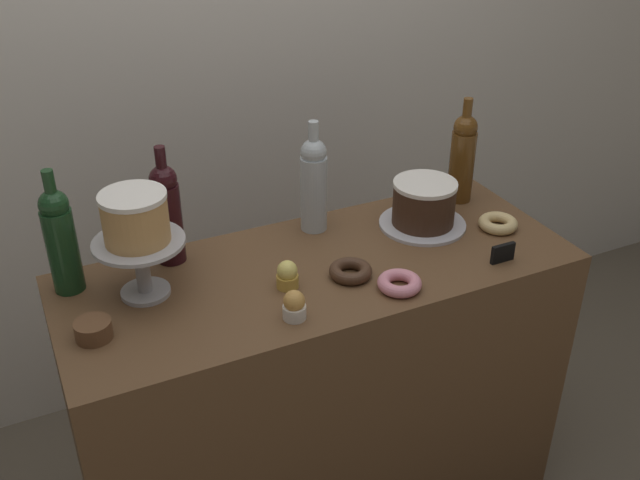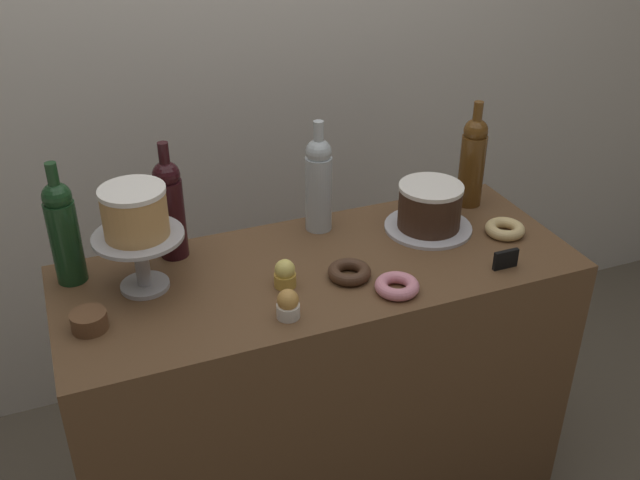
% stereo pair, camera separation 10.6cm
% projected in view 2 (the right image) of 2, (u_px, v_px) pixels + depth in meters
% --- Properties ---
extents(back_wall, '(6.00, 0.05, 2.60)m').
position_uv_depth(back_wall, '(226.00, 44.00, 2.41)').
color(back_wall, silver).
rests_on(back_wall, ground_plane).
extents(display_counter, '(1.37, 0.54, 0.92)m').
position_uv_depth(display_counter, '(320.00, 398.00, 2.15)').
color(display_counter, brown).
rests_on(display_counter, ground_plane).
extents(cake_stand_pedestal, '(0.22, 0.22, 0.15)m').
position_uv_depth(cake_stand_pedestal, '(140.00, 252.00, 1.78)').
color(cake_stand_pedestal, '#B2B2B7').
rests_on(cake_stand_pedestal, display_counter).
extents(white_layer_cake, '(0.16, 0.16, 0.12)m').
position_uv_depth(white_layer_cake, '(135.00, 212.00, 1.72)').
color(white_layer_cake, tan).
rests_on(white_layer_cake, cake_stand_pedestal).
extents(silver_serving_platter, '(0.25, 0.25, 0.01)m').
position_uv_depth(silver_serving_platter, '(428.00, 227.00, 2.09)').
color(silver_serving_platter, silver).
rests_on(silver_serving_platter, display_counter).
extents(chocolate_round_cake, '(0.18, 0.18, 0.13)m').
position_uv_depth(chocolate_round_cake, '(430.00, 206.00, 2.06)').
color(chocolate_round_cake, '#3D2619').
rests_on(chocolate_round_cake, silver_serving_platter).
extents(wine_bottle_amber, '(0.08, 0.08, 0.33)m').
position_uv_depth(wine_bottle_amber, '(473.00, 160.00, 2.16)').
color(wine_bottle_amber, '#5B3814').
rests_on(wine_bottle_amber, display_counter).
extents(wine_bottle_dark_red, '(0.08, 0.08, 0.33)m').
position_uv_depth(wine_bottle_dark_red, '(170.00, 207.00, 1.90)').
color(wine_bottle_dark_red, black).
rests_on(wine_bottle_dark_red, display_counter).
extents(wine_bottle_clear, '(0.08, 0.08, 0.33)m').
position_uv_depth(wine_bottle_clear, '(319.00, 183.00, 2.03)').
color(wine_bottle_clear, '#B2BCC1').
rests_on(wine_bottle_clear, display_counter).
extents(wine_bottle_green, '(0.08, 0.08, 0.33)m').
position_uv_depth(wine_bottle_green, '(64.00, 230.00, 1.79)').
color(wine_bottle_green, '#193D1E').
rests_on(wine_bottle_green, display_counter).
extents(cupcake_lemon, '(0.06, 0.06, 0.07)m').
position_uv_depth(cupcake_lemon, '(285.00, 274.00, 1.82)').
color(cupcake_lemon, gold).
rests_on(cupcake_lemon, display_counter).
extents(cupcake_caramel, '(0.06, 0.06, 0.07)m').
position_uv_depth(cupcake_caramel, '(288.00, 305.00, 1.70)').
color(cupcake_caramel, white).
rests_on(cupcake_caramel, display_counter).
extents(donut_chocolate, '(0.11, 0.11, 0.03)m').
position_uv_depth(donut_chocolate, '(349.00, 272.00, 1.86)').
color(donut_chocolate, '#472D1E').
rests_on(donut_chocolate, display_counter).
extents(donut_pink, '(0.11, 0.11, 0.03)m').
position_uv_depth(donut_pink, '(397.00, 286.00, 1.81)').
color(donut_pink, pink).
rests_on(donut_pink, display_counter).
extents(donut_glazed, '(0.11, 0.11, 0.03)m').
position_uv_depth(donut_glazed, '(505.00, 229.00, 2.06)').
color(donut_glazed, '#E0C17F').
rests_on(donut_glazed, display_counter).
extents(cookie_stack, '(0.08, 0.08, 0.04)m').
position_uv_depth(cookie_stack, '(89.00, 321.00, 1.67)').
color(cookie_stack, brown).
rests_on(cookie_stack, display_counter).
extents(price_sign_chalkboard, '(0.07, 0.01, 0.05)m').
position_uv_depth(price_sign_chalkboard, '(506.00, 259.00, 1.90)').
color(price_sign_chalkboard, black).
rests_on(price_sign_chalkboard, display_counter).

